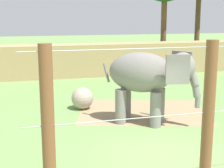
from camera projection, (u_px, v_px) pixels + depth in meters
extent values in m
plane|color=#6B8E4C|center=(163.00, 152.00, 10.19)|extent=(120.00, 120.00, 0.00)
cube|color=#937F5B|center=(143.00, 111.00, 14.54)|extent=(6.25, 5.35, 0.01)
cube|color=tan|center=(81.00, 60.00, 22.82)|extent=(36.00, 1.80, 2.16)
cylinder|color=gray|center=(159.00, 105.00, 13.07)|extent=(0.42, 0.42, 1.32)
cylinder|color=gray|center=(156.00, 110.00, 12.39)|extent=(0.42, 0.42, 1.32)
cylinder|color=gray|center=(126.00, 102.00, 13.49)|extent=(0.42, 0.42, 1.32)
cylinder|color=gray|center=(121.00, 107.00, 12.81)|extent=(0.42, 0.42, 1.32)
ellipsoid|color=gray|center=(141.00, 72.00, 12.68)|extent=(2.78, 2.46, 1.51)
ellipsoid|color=gray|center=(182.00, 67.00, 12.15)|extent=(1.35, 1.38, 1.09)
cube|color=gray|center=(182.00, 65.00, 12.71)|extent=(0.52, 0.78, 1.04)
cube|color=gray|center=(178.00, 69.00, 11.65)|extent=(0.85, 0.22, 1.04)
cylinder|color=gray|center=(193.00, 78.00, 12.11)|extent=(0.55, 0.51, 0.59)
cylinder|color=gray|center=(196.00, 90.00, 12.16)|extent=(0.42, 0.39, 0.55)
cylinder|color=gray|center=(198.00, 101.00, 12.21)|extent=(0.27, 0.27, 0.52)
cylinder|color=gray|center=(106.00, 73.00, 13.12)|extent=(0.29, 0.24, 0.75)
sphere|color=tan|center=(82.00, 98.00, 14.83)|extent=(0.96, 0.96, 0.96)
cylinder|color=brown|center=(48.00, 138.00, 6.36)|extent=(0.25, 0.25, 3.58)
cylinder|color=brown|center=(208.00, 123.00, 7.24)|extent=(0.25, 0.25, 3.58)
cylinder|color=#B7B7BC|center=(217.00, 112.00, 7.24)|extent=(8.15, 0.02, 0.02)
cylinder|color=#B7B7BC|center=(221.00, 46.00, 6.96)|extent=(8.15, 0.02, 0.02)
cylinder|color=brown|center=(163.00, 32.00, 26.52)|extent=(0.44, 0.44, 5.55)
cylinder|color=brown|center=(197.00, 28.00, 29.47)|extent=(0.44, 0.44, 6.01)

